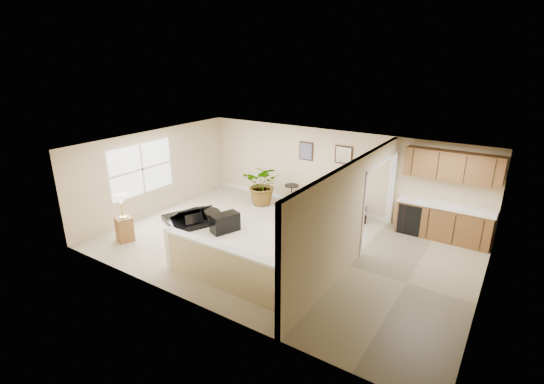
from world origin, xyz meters
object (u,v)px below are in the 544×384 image
Objects in this scene: palm_plant at (263,185)px; small_plant at (362,216)px; piano at (189,204)px; lamp_stand at (124,221)px; loveseat at (325,206)px; piano_bench at (225,223)px; accent_table at (291,192)px.

palm_plant is 2.78× the size of small_plant.
lamp_stand is (-0.48, -1.86, 0.02)m from piano.
palm_plant is at bearing 89.08° from piano.
palm_plant reaches higher than loveseat.
piano_bench is 3.90m from small_plant.
loveseat is 2.16m from palm_plant.
piano is at bearing -148.59° from small_plant.
lamp_stand is at bearing -116.55° from accent_table.
loveseat is 3.43× the size of small_plant.
palm_plant is 3.26m from small_plant.
piano_bench is 0.60× the size of lamp_stand.
piano is 2.82× the size of accent_table.
piano is 1.36m from piano_bench.
piano_bench is 3.02m from loveseat.
accent_table is 2.45m from small_plant.
piano_bench is at bearing -82.73° from palm_plant.
piano is 1.47× the size of lamp_stand.
piano_bench is 2.34m from palm_plant.
palm_plant is at bearing -150.00° from accent_table.
piano_bench is 1.15× the size of accent_table.
lamp_stand is at bearing -81.06° from piano.
loveseat is 1.41m from accent_table.
small_plant is at bearing 43.27° from lamp_stand.
accent_table is 0.93m from palm_plant.
lamp_stand reaches higher than piano.
accent_table reaches higher than piano_bench.
loveseat is at bearing 52.32° from piano_bench.
loveseat is 1.23× the size of palm_plant.
accent_table is (1.82, 2.74, -0.09)m from piano.
piano is at bearing 75.49° from lamp_stand.
accent_table is at bearing 63.45° from lamp_stand.
accent_table is at bearing 178.90° from loveseat.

